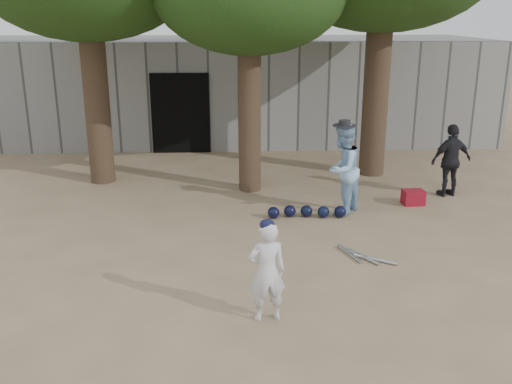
{
  "coord_description": "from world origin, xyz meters",
  "views": [
    {
      "loc": [
        0.23,
        -7.9,
        3.77
      ],
      "look_at": [
        0.6,
        1.0,
        0.95
      ],
      "focal_mm": 40.0,
      "sensor_mm": 36.0,
      "label": 1
    }
  ],
  "objects_px": {
    "spectator_blue": "(342,169)",
    "red_bag": "(413,197)",
    "spectator_dark": "(451,161)",
    "boy_player": "(267,272)"
  },
  "relations": [
    {
      "from": "boy_player",
      "to": "spectator_dark",
      "type": "bearing_deg",
      "value": -140.26
    },
    {
      "from": "boy_player",
      "to": "red_bag",
      "type": "xyz_separation_m",
      "value": [
        3.27,
        4.45,
        -0.51
      ]
    },
    {
      "from": "spectator_blue",
      "to": "spectator_dark",
      "type": "relative_size",
      "value": 1.14
    },
    {
      "from": "spectator_blue",
      "to": "spectator_dark",
      "type": "xyz_separation_m",
      "value": [
        2.51,
        1.02,
        -0.11
      ]
    },
    {
      "from": "spectator_blue",
      "to": "red_bag",
      "type": "bearing_deg",
      "value": 141.58
    },
    {
      "from": "boy_player",
      "to": "red_bag",
      "type": "relative_size",
      "value": 3.16
    },
    {
      "from": "spectator_dark",
      "to": "red_bag",
      "type": "height_order",
      "value": "spectator_dark"
    },
    {
      "from": "spectator_blue",
      "to": "boy_player",
      "type": "bearing_deg",
      "value": 12.4
    },
    {
      "from": "boy_player",
      "to": "spectator_blue",
      "type": "xyz_separation_m",
      "value": [
        1.69,
        3.99,
        0.22
      ]
    },
    {
      "from": "boy_player",
      "to": "spectator_dark",
      "type": "xyz_separation_m",
      "value": [
        4.2,
        5.01,
        0.11
      ]
    }
  ]
}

